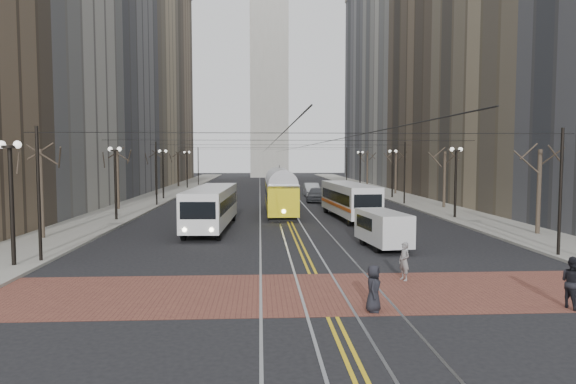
{
  "coord_description": "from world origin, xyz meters",
  "views": [
    {
      "loc": [
        -2.32,
        -23.09,
        5.21
      ],
      "look_at": [
        -0.62,
        7.75,
        3.0
      ],
      "focal_mm": 32.0,
      "sensor_mm": 36.0,
      "label": 1
    }
  ],
  "objects": [
    {
      "name": "street_trees",
      "position": [
        0.0,
        35.25,
        2.8
      ],
      "size": [
        31.68,
        53.28,
        5.6
      ],
      "color": "#382D23",
      "rests_on": "ground"
    },
    {
      "name": "building_right_far",
      "position": [
        25.5,
        86.0,
        20.0
      ],
      "size": [
        16.0,
        20.0,
        40.0
      ],
      "primitive_type": "cube",
      "color": "slate",
      "rests_on": "ground"
    },
    {
      "name": "lamp_posts",
      "position": [
        -0.0,
        28.75,
        2.8
      ],
      "size": [
        27.6,
        57.2,
        5.6
      ],
      "color": "black",
      "rests_on": "ground"
    },
    {
      "name": "trolley_wires",
      "position": [
        0.0,
        34.83,
        3.77
      ],
      "size": [
        25.96,
        120.0,
        6.6
      ],
      "color": "black",
      "rests_on": "ground"
    },
    {
      "name": "building_right_midfar",
      "position": [
        27.5,
        66.0,
        26.0
      ],
      "size": [
        20.0,
        20.0,
        52.0
      ],
      "primitive_type": "cube",
      "color": "#A19F98",
      "rests_on": "ground"
    },
    {
      "name": "streetcar_rails",
      "position": [
        0.0,
        45.0,
        0.0
      ],
      "size": [
        4.8,
        130.0,
        0.02
      ],
      "primitive_type": "cube",
      "color": "gray",
      "rests_on": "ground"
    },
    {
      "name": "pedestrian_c",
      "position": [
        8.3,
        -6.5,
        0.9
      ],
      "size": [
        0.85,
        0.99,
        1.78
      ],
      "primitive_type": "imported",
      "rotation": [
        0.0,
        0.0,
        1.8
      ],
      "color": "black",
      "rests_on": "crosswalk_band"
    },
    {
      "name": "pedestrian_a",
      "position": [
        1.45,
        -6.5,
        0.8
      ],
      "size": [
        0.72,
        0.89,
        1.57
      ],
      "primitive_type": "imported",
      "rotation": [
        0.0,
        0.0,
        1.25
      ],
      "color": "black",
      "rests_on": "crosswalk_band"
    },
    {
      "name": "streetcar",
      "position": [
        -0.5,
        22.87,
        1.57
      ],
      "size": [
        2.51,
        13.32,
        3.14
      ],
      "primitive_type": "cube",
      "rotation": [
        0.0,
        0.0,
        0.0
      ],
      "color": "yellow",
      "rests_on": "ground"
    },
    {
      "name": "sedan_grey",
      "position": [
        4.0,
        34.0,
        0.84
      ],
      "size": [
        2.71,
        5.16,
        1.68
      ],
      "primitive_type": "imported",
      "rotation": [
        0.0,
        0.0,
        -0.15
      ],
      "color": "#3B3E42",
      "rests_on": "ground"
    },
    {
      "name": "centre_lines",
      "position": [
        0.0,
        45.0,
        0.01
      ],
      "size": [
        0.42,
        130.0,
        0.01
      ],
      "primitive_type": "cube",
      "color": "gold",
      "rests_on": "ground"
    },
    {
      "name": "building_left_far",
      "position": [
        -25.5,
        86.0,
        20.0
      ],
      "size": [
        16.0,
        20.0,
        40.0
      ],
      "primitive_type": "cube",
      "color": "brown",
      "rests_on": "ground"
    },
    {
      "name": "cargo_van",
      "position": [
        4.55,
        5.0,
        1.04
      ],
      "size": [
        2.38,
        4.88,
        2.08
      ],
      "primitive_type": "cube",
      "rotation": [
        0.0,
        0.0,
        0.13
      ],
      "color": "silver",
      "rests_on": "ground"
    },
    {
      "name": "transit_bus",
      "position": [
        -5.7,
        12.97,
        1.48
      ],
      "size": [
        2.99,
        11.94,
        2.96
      ],
      "primitive_type": "cube",
      "rotation": [
        0.0,
        0.0,
        -0.04
      ],
      "color": "silver",
      "rests_on": "ground"
    },
    {
      "name": "sedan_silver",
      "position": [
        4.25,
        41.58,
        0.85
      ],
      "size": [
        1.88,
        5.17,
        1.69
      ],
      "primitive_type": "imported",
      "rotation": [
        0.0,
        0.0,
        0.02
      ],
      "color": "#A6A9AD",
      "rests_on": "ground"
    },
    {
      "name": "ground",
      "position": [
        0.0,
        0.0,
        0.0
      ],
      "size": [
        260.0,
        260.0,
        0.0
      ],
      "primitive_type": "plane",
      "color": "black",
      "rests_on": "ground"
    },
    {
      "name": "building_right_mid",
      "position": [
        25.5,
        46.0,
        17.0
      ],
      "size": [
        16.0,
        20.0,
        34.0
      ],
      "primitive_type": "cube",
      "color": "brown",
      "rests_on": "ground"
    },
    {
      "name": "clock_tower",
      "position": [
        0.0,
        102.0,
        35.96
      ],
      "size": [
        12.0,
        12.0,
        66.0
      ],
      "color": "#B2AFA5",
      "rests_on": "ground"
    },
    {
      "name": "sidewalk_right",
      "position": [
        15.0,
        45.0,
        0.07
      ],
      "size": [
        5.0,
        140.0,
        0.15
      ],
      "primitive_type": "cube",
      "color": "gray",
      "rests_on": "ground"
    },
    {
      "name": "crosswalk_band",
      "position": [
        0.0,
        -4.0,
        0.01
      ],
      "size": [
        25.0,
        6.0,
        0.01
      ],
      "primitive_type": "cube",
      "color": "brown",
      "rests_on": "ground"
    },
    {
      "name": "building_left_midfar",
      "position": [
        -27.5,
        66.0,
        26.0
      ],
      "size": [
        20.0,
        20.0,
        52.0
      ],
      "primitive_type": "cube",
      "color": "gray",
      "rests_on": "ground"
    },
    {
      "name": "sidewalk_left",
      "position": [
        -15.0,
        45.0,
        0.07
      ],
      "size": [
        5.0,
        140.0,
        0.15
      ],
      "primitive_type": "cube",
      "color": "gray",
      "rests_on": "ground"
    },
    {
      "name": "building_left_mid",
      "position": [
        -25.5,
        46.0,
        17.0
      ],
      "size": [
        16.0,
        20.0,
        34.0
      ],
      "primitive_type": "cube",
      "color": "slate",
      "rests_on": "ground"
    },
    {
      "name": "pedestrian_b",
      "position": [
        3.68,
        -2.31,
        0.81
      ],
      "size": [
        0.56,
        0.68,
        1.6
      ],
      "primitive_type": "imported",
      "rotation": [
        0.0,
        0.0,
        5.08
      ],
      "color": "slate",
      "rests_on": "crosswalk_band"
    },
    {
      "name": "rear_bus",
      "position": [
        5.0,
        18.53,
        1.45
      ],
      "size": [
        3.2,
        11.23,
        2.89
      ],
      "primitive_type": "cube",
      "rotation": [
        0.0,
        0.0,
        0.07
      ],
      "color": "silver",
      "rests_on": "ground"
    }
  ]
}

